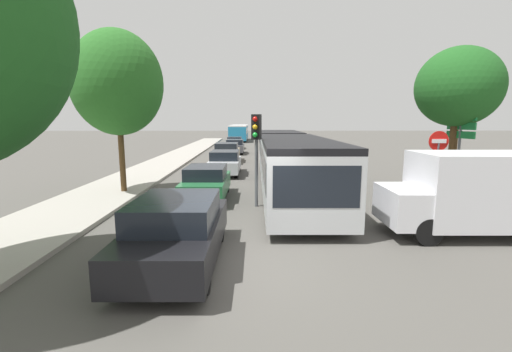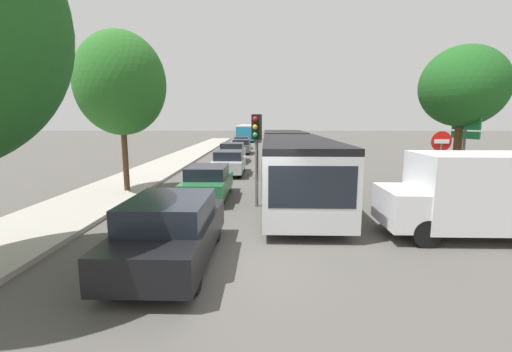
{
  "view_description": "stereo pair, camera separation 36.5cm",
  "coord_description": "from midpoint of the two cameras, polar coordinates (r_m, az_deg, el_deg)",
  "views": [
    {
      "loc": [
        -0.02,
        -7.23,
        3.18
      ],
      "look_at": [
        0.2,
        4.94,
        1.2
      ],
      "focal_mm": 24.0,
      "sensor_mm": 36.0,
      "label": 1
    },
    {
      "loc": [
        0.34,
        -7.23,
        3.18
      ],
      "look_at": [
        0.2,
        4.94,
        1.2
      ],
      "focal_mm": 24.0,
      "sensor_mm": 36.0,
      "label": 2
    }
  ],
  "objects": [
    {
      "name": "kerb_strip_left",
      "position": [
        31.58,
        -11.16,
        3.43
      ],
      "size": [
        3.2,
        57.06,
        0.14
      ],
      "primitive_type": "cube",
      "color": "#9E998E",
      "rests_on": "ground"
    },
    {
      "name": "traffic_light",
      "position": [
        12.47,
        0.92,
        6.11
      ],
      "size": [
        0.38,
        0.4,
        3.4
      ],
      "rotation": [
        0.0,
        0.0,
        -1.91
      ],
      "color": "#56595E",
      "rests_on": "ground"
    },
    {
      "name": "tree_left_mid",
      "position": [
        15.87,
        -20.99,
        14.18
      ],
      "size": [
        3.73,
        3.73,
        6.88
      ],
      "color": "#51381E",
      "rests_on": "ground"
    },
    {
      "name": "white_van",
      "position": [
        11.26,
        34.48,
        -2.32
      ],
      "size": [
        5.03,
        2.07,
        2.31
      ],
      "rotation": [
        0.0,
        0.0,
        3.12
      ],
      "color": "silver",
      "rests_on": "ground"
    },
    {
      "name": "queued_car_tan",
      "position": [
        26.63,
        -3.55,
        3.99
      ],
      "size": [
        1.86,
        4.25,
        1.47
      ],
      "rotation": [
        0.0,
        0.0,
        1.56
      ],
      "color": "tan",
      "rests_on": "ground"
    },
    {
      "name": "queued_car_graphite",
      "position": [
        33.2,
        -2.11,
        4.95
      ],
      "size": [
        1.73,
        3.96,
        1.37
      ],
      "rotation": [
        0.0,
        0.0,
        1.56
      ],
      "color": "#47474C",
      "rests_on": "ground"
    },
    {
      "name": "tree_right_near",
      "position": [
        16.06,
        31.83,
        12.49
      ],
      "size": [
        3.24,
        3.24,
        6.06
      ],
      "color": "#51381E",
      "rests_on": "ground"
    },
    {
      "name": "city_bus_rear",
      "position": [
        54.35,
        -1.29,
        7.41
      ],
      "size": [
        2.79,
        11.52,
        2.47
      ],
      "rotation": [
        0.0,
        0.0,
        1.55
      ],
      "color": "teal",
      "rests_on": "ground"
    },
    {
      "name": "queued_car_green",
      "position": [
        14.1,
        -7.28,
        -1.0
      ],
      "size": [
        1.72,
        3.95,
        1.36
      ],
      "rotation": [
        0.0,
        0.0,
        1.56
      ],
      "color": "#236638",
      "rests_on": "ground"
    },
    {
      "name": "direction_sign_post",
      "position": [
        15.8,
        32.04,
        5.62
      ],
      "size": [
        0.35,
        1.38,
        3.6
      ],
      "rotation": [
        0.0,
        0.0,
        3.35
      ],
      "color": "#56595E",
      "rests_on": "ground"
    },
    {
      "name": "no_entry_sign",
      "position": [
        13.54,
        29.0,
        2.56
      ],
      "size": [
        0.7,
        0.08,
        2.82
      ],
      "rotation": [
        0.0,
        0.0,
        -1.57
      ],
      "color": "#56595E",
      "rests_on": "ground"
    },
    {
      "name": "queued_car_white",
      "position": [
        39.01,
        -2.13,
        5.58
      ],
      "size": [
        1.7,
        3.9,
        1.35
      ],
      "rotation": [
        0.0,
        0.0,
        1.56
      ],
      "color": "white",
      "rests_on": "ground"
    },
    {
      "name": "queued_car_black",
      "position": [
        7.92,
        -12.69,
        -8.75
      ],
      "size": [
        1.91,
        4.38,
        1.51
      ],
      "rotation": [
        0.0,
        0.0,
        1.56
      ],
      "color": "black",
      "rests_on": "ground"
    },
    {
      "name": "articulated_bus",
      "position": [
        16.89,
        6.25,
        3.27
      ],
      "size": [
        2.82,
        16.83,
        2.49
      ],
      "rotation": [
        0.0,
        0.0,
        -1.59
      ],
      "color": "silver",
      "rests_on": "ground"
    },
    {
      "name": "ground_plane",
      "position": [
        7.9,
        -0.57,
        -14.51
      ],
      "size": [
        200.0,
        200.0,
        0.0
      ],
      "primitive_type": "plane",
      "color": "#4F4C47"
    },
    {
      "name": "queued_car_silver",
      "position": [
        20.38,
        -3.97,
        2.28
      ],
      "size": [
        1.79,
        4.09,
        1.41
      ],
      "rotation": [
        0.0,
        0.0,
        1.56
      ],
      "color": "#B7BABF",
      "rests_on": "ground"
    }
  ]
}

